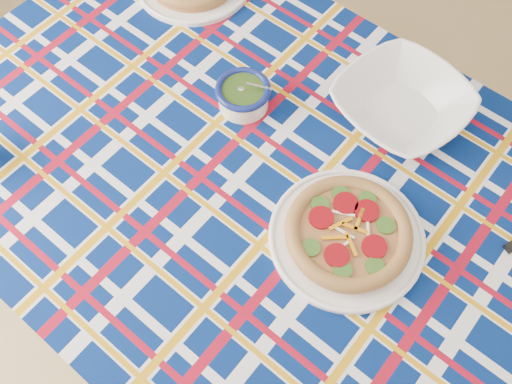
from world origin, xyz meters
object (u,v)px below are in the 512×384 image
(serving_bowl, at_px, (402,104))
(pesto_bowl, at_px, (243,94))
(dining_table, at_px, (272,203))
(main_focaccia_plate, at_px, (348,233))

(serving_bowl, bearing_deg, pesto_bowl, -166.84)
(dining_table, height_order, main_focaccia_plate, main_focaccia_plate)
(main_focaccia_plate, bearing_deg, pesto_bowl, 139.16)
(pesto_bowl, xyz_separation_m, serving_bowl, (0.36, 0.08, -0.00))
(pesto_bowl, relative_size, serving_bowl, 0.44)
(dining_table, xyz_separation_m, serving_bowl, (0.23, 0.27, 0.12))
(main_focaccia_plate, height_order, serving_bowl, serving_bowl)
(main_focaccia_plate, xyz_separation_m, serving_bowl, (0.04, 0.35, 0.00))
(main_focaccia_plate, height_order, pesto_bowl, pesto_bowl)
(serving_bowl, bearing_deg, main_focaccia_plate, -97.22)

